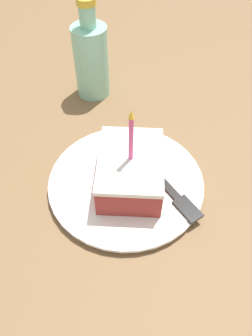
{
  "coord_description": "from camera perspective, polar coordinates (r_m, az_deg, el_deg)",
  "views": [
    {
      "loc": [
        0.03,
        -0.35,
        0.43
      ],
      "look_at": [
        0.02,
        -0.02,
        0.04
      ],
      "focal_mm": 35.0,
      "sensor_mm": 36.0,
      "label": 1
    }
  ],
  "objects": [
    {
      "name": "bottle",
      "position": [
        0.68,
        -6.08,
        18.38
      ],
      "size": [
        0.07,
        0.07,
        0.19
      ],
      "color": "#8CD1B2",
      "rests_on": "ground_plane"
    },
    {
      "name": "fork",
      "position": [
        0.52,
        6.39,
        -2.42
      ],
      "size": [
        0.13,
        0.17,
        0.0
      ],
      "color": "#262626",
      "rests_on": "plate"
    },
    {
      "name": "plate",
      "position": [
        0.53,
        -0.0,
        -2.43
      ],
      "size": [
        0.25,
        0.25,
        0.01
      ],
      "color": "white",
      "rests_on": "ground_plane"
    },
    {
      "name": "cake_slice",
      "position": [
        0.5,
        0.78,
        -0.37
      ],
      "size": [
        0.1,
        0.13,
        0.15
      ],
      "color": "#99332D",
      "rests_on": "plate"
    },
    {
      "name": "ground_plane",
      "position": [
        0.57,
        -1.61,
        -2.52
      ],
      "size": [
        2.4,
        2.4,
        0.04
      ],
      "color": "brown",
      "rests_on": "ground"
    }
  ]
}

